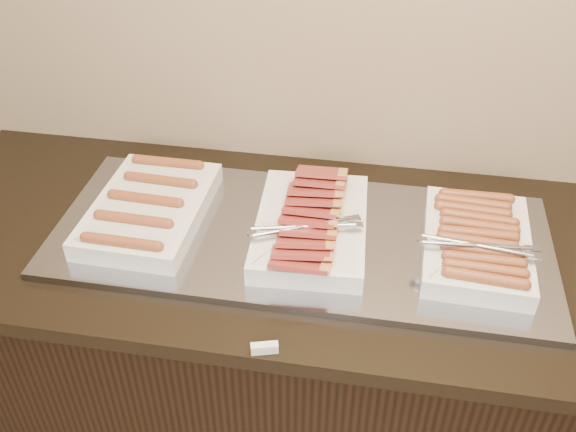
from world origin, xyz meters
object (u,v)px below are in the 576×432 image
object	(u,v)px
dish_center	(311,224)
warming_tray	(300,237)
dish_right	(477,242)
dish_left	(150,208)
counter	(309,361)

from	to	relation	value
dish_center	warming_tray	bearing A→B (deg)	169.27
dish_right	dish_left	bearing A→B (deg)	-178.35
counter	warming_tray	world-z (taller)	warming_tray
counter	dish_right	xyz separation A→B (m)	(0.38, -0.00, 0.50)
counter	dish_right	world-z (taller)	dish_right
counter	dish_left	bearing A→B (deg)	-180.00
dish_left	dish_center	bearing A→B (deg)	0.86
counter	dish_center	world-z (taller)	dish_center
counter	warming_tray	bearing A→B (deg)	180.00
counter	dish_center	bearing A→B (deg)	-144.55
counter	dish_right	size ratio (longest dim) A/B	5.61
dish_left	warming_tray	bearing A→B (deg)	1.33
counter	warming_tray	distance (m)	0.46
warming_tray	counter	bearing A→B (deg)	0.00
dish_left	dish_right	distance (m)	0.79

